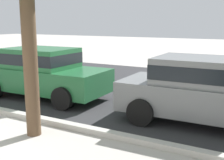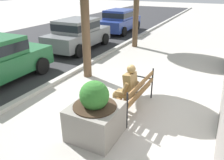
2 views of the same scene
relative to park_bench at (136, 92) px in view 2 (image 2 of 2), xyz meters
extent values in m
plane|color=#ADA8A0|center=(0.04, 0.26, -0.54)|extent=(80.00, 80.00, 0.00)
cube|color=#B2AFA8|center=(0.04, 3.16, -0.48)|extent=(60.00, 0.20, 0.12)
cube|color=brown|center=(0.00, -0.07, -0.09)|extent=(1.70, 0.16, 0.04)
cube|color=brown|center=(0.00, 0.11, -0.09)|extent=(1.70, 0.16, 0.04)
cube|color=brown|center=(0.01, 0.29, -0.09)|extent=(1.70, 0.16, 0.04)
cube|color=brown|center=(0.00, -0.16, 0.08)|extent=(1.70, 0.09, 0.11)
cube|color=brown|center=(0.00, -0.16, 0.30)|extent=(1.70, 0.09, 0.11)
cylinder|color=black|center=(-0.87, 0.33, -0.32)|extent=(0.04, 0.04, 0.45)
cylinder|color=black|center=(-0.88, -0.14, -0.07)|extent=(0.04, 0.04, 0.95)
cube|color=black|center=(-0.88, 0.13, 0.08)|extent=(0.05, 0.48, 0.03)
cylinder|color=black|center=(0.89, 0.28, -0.32)|extent=(0.04, 0.04, 0.45)
cylinder|color=black|center=(0.87, -0.19, -0.07)|extent=(0.04, 0.04, 0.95)
cube|color=black|center=(0.88, 0.08, 0.08)|extent=(0.05, 0.48, 0.03)
cube|color=olive|center=(-0.21, 0.17, 0.02)|extent=(0.37, 0.35, 0.16)
cube|color=olive|center=(-0.22, 0.07, 0.34)|extent=(0.39, 0.33, 0.55)
sphere|color=olive|center=(-0.22, 0.06, 0.72)|extent=(0.22, 0.22, 0.22)
cylinder|color=olive|center=(-0.44, 0.11, 0.29)|extent=(0.11, 0.19, 0.29)
cylinder|color=olive|center=(-0.43, 0.25, 0.12)|extent=(0.11, 0.27, 0.10)
cylinder|color=olive|center=(0.00, 0.07, 0.29)|extent=(0.11, 0.19, 0.29)
cylinder|color=olive|center=(0.03, 0.20, 0.12)|extent=(0.11, 0.27, 0.10)
cylinder|color=olive|center=(-0.28, 0.32, -0.02)|extent=(0.17, 0.38, 0.14)
cylinder|color=olive|center=(-0.26, 0.50, -0.29)|extent=(0.11, 0.11, 0.50)
cube|color=olive|center=(-0.26, 0.56, -0.51)|extent=(0.13, 0.25, 0.07)
cylinder|color=olive|center=(-0.10, 0.30, -0.02)|extent=(0.17, 0.38, 0.14)
cylinder|color=olive|center=(-0.09, 0.48, -0.29)|extent=(0.11, 0.11, 0.50)
cube|color=olive|center=(-0.08, 0.54, -0.51)|extent=(0.13, 0.25, 0.07)
cube|color=olive|center=(0.05, 0.56, -0.46)|extent=(0.30, 0.21, 0.16)
cube|color=gray|center=(-1.46, 0.38, -0.17)|extent=(1.06, 1.06, 0.76)
cylinder|color=#38281C|center=(-1.46, 0.38, 0.23)|extent=(0.95, 0.95, 0.03)
sphere|color=#2D6B28|center=(-1.46, 0.38, 0.48)|extent=(0.64, 0.64, 0.64)
cylinder|color=brown|center=(1.47, 2.48, 1.01)|extent=(0.30, 0.30, 3.10)
cylinder|color=brown|center=(6.30, 2.51, 1.00)|extent=(0.29, 0.29, 3.09)
cylinder|color=black|center=(0.83, 5.87, -0.22)|extent=(0.65, 0.24, 0.64)
cylinder|color=black|center=(0.88, 4.17, -0.22)|extent=(0.65, 0.24, 0.64)
cube|color=slate|center=(4.54, 4.98, 0.07)|extent=(4.15, 1.82, 0.70)
cube|color=slate|center=(4.39, 4.98, 0.72)|extent=(2.18, 1.62, 0.60)
cube|color=black|center=(4.39, 4.98, 0.72)|extent=(2.19, 1.64, 0.33)
cylinder|color=black|center=(5.84, 5.87, -0.22)|extent=(0.65, 0.24, 0.64)
cylinder|color=black|center=(5.89, 4.17, -0.22)|extent=(0.65, 0.24, 0.64)
cylinder|color=black|center=(3.18, 5.80, -0.22)|extent=(0.65, 0.24, 0.64)
cylinder|color=black|center=(3.23, 4.10, -0.22)|extent=(0.65, 0.24, 0.64)
cube|color=navy|center=(9.64, 4.98, 0.07)|extent=(4.15, 1.82, 0.70)
cube|color=navy|center=(9.49, 4.98, 0.72)|extent=(2.18, 1.62, 0.60)
cube|color=black|center=(9.49, 4.98, 0.72)|extent=(2.19, 1.64, 0.33)
cylinder|color=black|center=(10.95, 5.87, -0.22)|extent=(0.65, 0.24, 0.64)
cylinder|color=black|center=(10.99, 4.17, -0.22)|extent=(0.65, 0.24, 0.64)
cylinder|color=black|center=(8.28, 5.80, -0.22)|extent=(0.65, 0.24, 0.64)
cylinder|color=black|center=(8.33, 4.10, -0.22)|extent=(0.65, 0.24, 0.64)
camera|label=1|loc=(5.82, -1.84, 1.82)|focal=46.84mm
camera|label=2|loc=(-5.01, -1.84, 2.65)|focal=35.56mm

